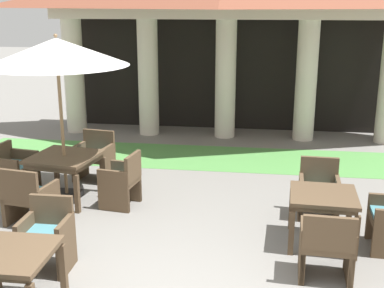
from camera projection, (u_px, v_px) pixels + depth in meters
name	position (u px, v px, depth m)	size (l,w,h in m)	color
background_pavilion	(227.00, 1.00, 11.32)	(8.59, 3.08, 4.10)	beige
lawn_strip	(218.00, 158.00, 10.41)	(10.39, 1.73, 0.01)	#519347
patio_table_near_foreground	(65.00, 161.00, 8.10)	(1.13, 1.13, 0.75)	brown
patio_umbrella_near_foreground	(57.00, 53.00, 7.62)	(2.21, 2.21, 2.66)	#2D2D2D
patio_chair_near_foreground_north	(95.00, 157.00, 9.08)	(0.70, 0.62, 0.87)	brown
patio_chair_near_foreground_west	(13.00, 169.00, 8.44)	(0.67, 0.70, 0.83)	brown
patio_chair_near_foreground_east	(122.00, 181.00, 7.88)	(0.59, 0.61, 0.87)	brown
patio_chair_near_foreground_south	(29.00, 198.00, 7.24)	(0.72, 0.65, 0.89)	brown
patio_table_mid_left	(323.00, 201.00, 6.58)	(0.90, 0.90, 0.71)	brown
patio_chair_mid_left_south	(327.00, 246.00, 5.77)	(0.63, 0.54, 0.87)	brown
patio_chair_mid_left_north	(319.00, 191.00, 7.51)	(0.61, 0.55, 0.87)	brown
patio_table_mid_right	(9.00, 260.00, 5.08)	(0.87, 0.87, 0.70)	brown
patio_chair_mid_right_north	(47.00, 237.00, 6.00)	(0.56, 0.52, 0.87)	brown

